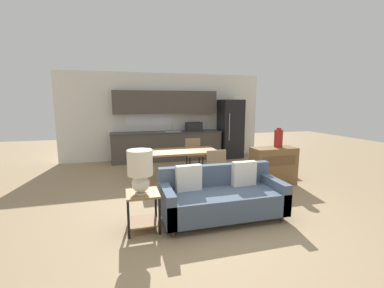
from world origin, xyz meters
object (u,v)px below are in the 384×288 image
object	(u,v)px
dining_table	(181,153)
dining_chair_far_right	(194,153)
table_lamp	(140,168)
vase	(278,138)
couch	(221,197)
dining_chair_near_right	(214,167)
refrigerator	(230,129)
side_table	(143,205)
credenza	(273,166)

from	to	relation	value
dining_table	dining_chair_far_right	distance (m)	0.93
table_lamp	vase	xyz separation A→B (m)	(3.10, 1.41, 0.11)
dining_table	vase	world-z (taller)	vase
couch	dining_chair_near_right	distance (m)	1.27
refrigerator	vase	xyz separation A→B (m)	(-0.13, -2.88, 0.08)
side_table	credenza	size ratio (longest dim) A/B	0.57
table_lamp	dining_table	bearing A→B (deg)	63.16
refrigerator	side_table	world-z (taller)	refrigerator
dining_table	table_lamp	size ratio (longest dim) A/B	2.63
side_table	dining_chair_far_right	size ratio (longest dim) A/B	0.64
refrigerator	couch	distance (m)	4.66
side_table	vase	world-z (taller)	vase
dining_table	table_lamp	xyz separation A→B (m)	(-1.05, -2.08, 0.25)
table_lamp	dining_chair_near_right	size ratio (longest dim) A/B	0.71
credenza	vase	xyz separation A→B (m)	(0.12, 0.03, 0.61)
side_table	dining_chair_near_right	world-z (taller)	dining_chair_near_right
couch	credenza	world-z (taller)	couch
refrigerator	credenza	distance (m)	2.98
refrigerator	dining_table	bearing A→B (deg)	-134.51
table_lamp	vase	bearing A→B (deg)	24.40
credenza	table_lamp	bearing A→B (deg)	-155.28
dining_table	dining_chair_near_right	distance (m)	0.93
refrigerator	couch	world-z (taller)	refrigerator
couch	table_lamp	xyz separation A→B (m)	(-1.24, -0.12, 0.58)
dining_table	side_table	world-z (taller)	dining_table
refrigerator	table_lamp	distance (m)	5.37
side_table	table_lamp	bearing A→B (deg)	-126.28
dining_chair_far_right	dining_chair_near_right	world-z (taller)	same
couch	vase	bearing A→B (deg)	34.75
dining_chair_near_right	dining_chair_far_right	bearing A→B (deg)	-90.21
side_table	credenza	bearing A→B (deg)	24.40
couch	side_table	distance (m)	1.22
credenza	dining_chair_far_right	bearing A→B (deg)	133.86
table_lamp	dining_chair_far_right	distance (m)	3.27
vase	dining_chair_far_right	xyz separation A→B (m)	(-1.53, 1.43, -0.52)
couch	side_table	bearing A→B (deg)	-175.89
refrigerator	dining_chair_far_right	xyz separation A→B (m)	(-1.65, -1.46, -0.44)
side_table	dining_chair_near_right	distance (m)	2.03
couch	side_table	world-z (taller)	couch
side_table	vase	bearing A→B (deg)	24.09
side_table	table_lamp	world-z (taller)	table_lamp
table_lamp	credenza	distance (m)	3.32
dining_chair_far_right	dining_chair_near_right	distance (m)	1.50
couch	credenza	xyz separation A→B (m)	(1.74, 1.25, 0.08)
side_table	table_lamp	distance (m)	0.54
refrigerator	dining_chair_near_right	distance (m)	3.42
table_lamp	vase	distance (m)	3.40
table_lamp	dining_chair_far_right	bearing A→B (deg)	60.99
refrigerator	dining_table	distance (m)	3.11
dining_table	table_lamp	distance (m)	2.34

